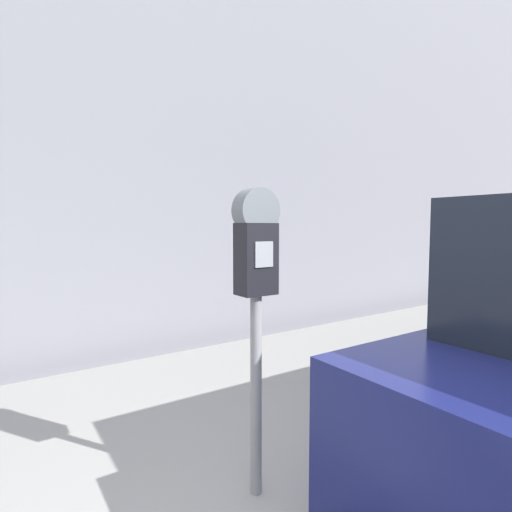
{
  "coord_description": "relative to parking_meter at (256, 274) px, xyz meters",
  "views": [
    {
      "loc": [
        -0.93,
        -0.5,
        1.52
      ],
      "look_at": [
        0.21,
        1.16,
        1.37
      ],
      "focal_mm": 28.0,
      "sensor_mm": 36.0,
      "label": 1
    }
  ],
  "objects": [
    {
      "name": "building_facade",
      "position": [
        -0.21,
        2.87,
        2.06
      ],
      "size": [
        24.0,
        0.3,
        6.69
      ],
      "color": "gray",
      "rests_on": "ground_plane"
    },
    {
      "name": "fire_hydrant",
      "position": [
        3.06,
        0.3,
        -0.8
      ],
      "size": [
        0.22,
        0.22,
        0.73
      ],
      "color": "red",
      "rests_on": "sidewalk"
    },
    {
      "name": "parking_meter",
      "position": [
        0.0,
        0.0,
        0.0
      ],
      "size": [
        0.23,
        0.14,
        1.6
      ],
      "color": "gray",
      "rests_on": "sidewalk"
    },
    {
      "name": "sidewalk",
      "position": [
        -0.21,
        1.04,
        -1.22
      ],
      "size": [
        24.0,
        2.8,
        0.12
      ],
      "color": "#9E9B96",
      "rests_on": "ground_plane"
    }
  ]
}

